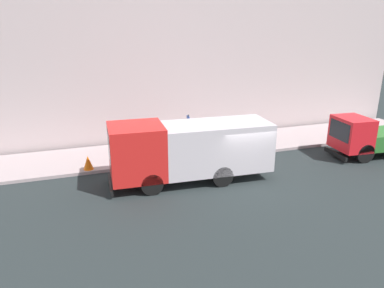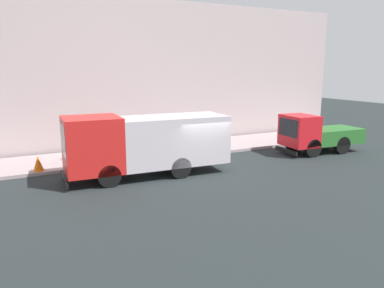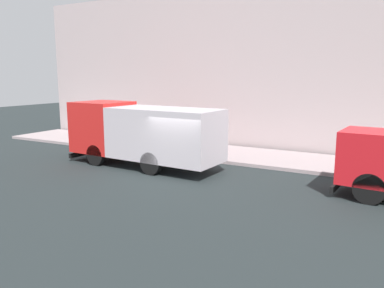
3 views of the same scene
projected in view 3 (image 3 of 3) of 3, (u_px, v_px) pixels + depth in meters
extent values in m
plane|color=#232A2B|center=(181.00, 177.00, 16.04)|extent=(80.00, 80.00, 0.00)
cube|color=#A79697|center=(229.00, 154.00, 20.31)|extent=(3.96, 30.00, 0.16)
cube|color=#BDAAAA|center=(248.00, 68.00, 21.65)|extent=(0.50, 30.00, 9.15)
cube|color=red|center=(103.00, 126.00, 18.88)|extent=(2.43, 2.51, 2.42)
cube|color=black|center=(86.00, 119.00, 19.44)|extent=(1.94, 0.16, 1.36)
cube|color=silver|center=(165.00, 134.00, 16.94)|extent=(2.57, 5.20, 2.26)
cube|color=black|center=(87.00, 152.00, 19.79)|extent=(2.22, 0.23, 0.24)
cylinder|color=black|center=(96.00, 155.00, 18.00)|extent=(0.35, 1.00, 0.98)
cylinder|color=black|center=(125.00, 148.00, 19.68)|extent=(0.35, 1.00, 0.98)
cylinder|color=black|center=(151.00, 163.00, 16.30)|extent=(0.35, 1.00, 0.98)
cylinder|color=black|center=(178.00, 155.00, 17.97)|extent=(0.35, 1.00, 0.98)
cube|color=red|center=(366.00, 156.00, 13.27)|extent=(2.13, 1.72, 1.79)
cube|color=black|center=(343.00, 148.00, 13.64)|extent=(1.69, 0.18, 1.00)
cube|color=black|center=(338.00, 184.00, 13.92)|extent=(1.94, 0.26, 0.24)
cylinder|color=black|center=(369.00, 188.00, 12.55)|extent=(0.37, 1.06, 1.04)
cylinder|color=black|center=(377.00, 177.00, 13.96)|extent=(0.37, 1.06, 1.04)
cylinder|color=#5B5547|center=(179.00, 139.00, 21.90)|extent=(0.32, 0.32, 0.83)
cylinder|color=maroon|center=(179.00, 127.00, 21.78)|extent=(0.42, 0.42, 0.58)
sphere|color=brown|center=(179.00, 120.00, 21.71)|extent=(0.22, 0.22, 0.22)
cylinder|color=#544F47|center=(148.00, 138.00, 22.02)|extent=(0.33, 0.33, 0.90)
cylinder|color=maroon|center=(147.00, 125.00, 21.88)|extent=(0.45, 0.45, 0.67)
sphere|color=#996943|center=(147.00, 117.00, 21.80)|extent=(0.22, 0.22, 0.22)
cylinder|color=black|center=(175.00, 141.00, 21.43)|extent=(0.39, 0.39, 0.85)
cylinder|color=tan|center=(175.00, 127.00, 21.30)|extent=(0.52, 0.52, 0.64)
sphere|color=brown|center=(175.00, 120.00, 21.22)|extent=(0.22, 0.22, 0.22)
cone|color=orange|center=(106.00, 140.00, 22.19)|extent=(0.50, 0.50, 0.72)
cylinder|color=#4C5156|center=(185.00, 131.00, 19.50)|extent=(0.08, 0.08, 2.41)
cube|color=blue|center=(184.00, 113.00, 19.34)|extent=(0.44, 0.03, 0.36)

